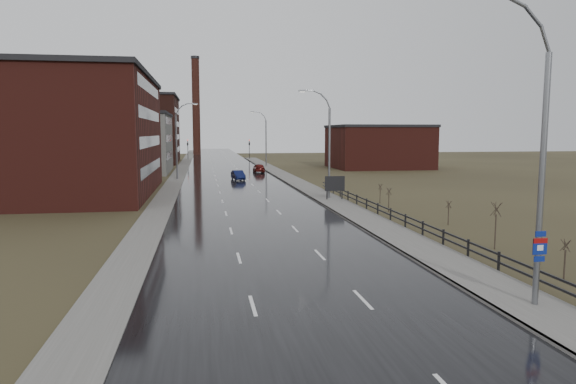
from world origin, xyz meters
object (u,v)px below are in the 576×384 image
object	(u,v)px
car_near	(238,175)
streetlight_main	(535,157)
billboard	(335,184)
car_far	(259,168)

from	to	relation	value
car_near	streetlight_main	bearing A→B (deg)	-90.04
streetlight_main	car_near	distance (m)	58.56
billboard	car_far	world-z (taller)	billboard
car_far	streetlight_main	bearing A→B (deg)	92.66
streetlight_main	billboard	world-z (taller)	streetlight_main
billboard	car_near	xyz separation A→B (m)	(-8.18, 25.04, -1.04)
billboard	car_far	size ratio (longest dim) A/B	0.56
car_near	car_far	world-z (taller)	car_far
car_near	car_far	bearing A→B (deg)	64.18
streetlight_main	car_near	world-z (taller)	streetlight_main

